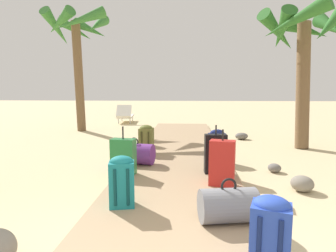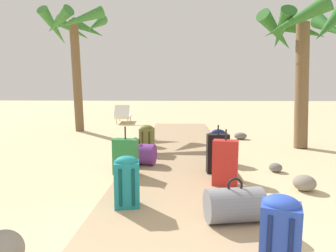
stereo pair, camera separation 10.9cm
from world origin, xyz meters
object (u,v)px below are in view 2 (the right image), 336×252
suitcase_black (218,154)px  lounge_chair (123,115)px  suitcase_red (225,163)px  palm_tree_far_left (76,37)px  duffel_bag_purple (136,154)px  backpack_blue (280,230)px  palm_tree_far_right (301,42)px  backpack_navy (218,143)px  duffel_bag_grey (234,205)px  backpack_teal (127,180)px  backpack_olive (147,138)px  suitcase_green (126,157)px

suitcase_black → lounge_chair: (-3.07, 7.38, -0.07)m
suitcase_red → palm_tree_far_left: palm_tree_far_left is taller
duffel_bag_purple → suitcase_black: (1.40, -0.47, 0.13)m
backpack_blue → palm_tree_far_right: 5.83m
duffel_bag_purple → lounge_chair: 7.10m
backpack_navy → duffel_bag_grey: bearing=-93.7°
backpack_teal → lounge_chair: (-1.87, 8.75, -0.06)m
duffel_bag_purple → suitcase_black: size_ratio=0.97×
duffel_bag_purple → palm_tree_far_left: bearing=121.2°
duffel_bag_grey → palm_tree_far_left: 8.17m
backpack_olive → palm_tree_far_right: bearing=19.3°
backpack_blue → lounge_chair: 10.31m
duffel_bag_grey → palm_tree_far_left: (-4.00, 6.52, 2.86)m
backpack_teal → backpack_blue: 1.71m
backpack_teal → palm_tree_far_right: size_ratio=0.18×
duffel_bag_purple → duffel_bag_grey: (1.36, -2.15, -0.01)m
backpack_navy → palm_tree_far_right: palm_tree_far_right is taller
suitcase_red → backpack_blue: suitcase_red is taller
backpack_navy → palm_tree_far_right: 3.43m
backpack_olive → duffel_bag_grey: backpack_olive is taller
backpack_teal → palm_tree_far_left: bearing=114.6°
backpack_olive → lounge_chair: bearing=106.2°
suitcase_black → palm_tree_far_left: palm_tree_far_left is taller
suitcase_red → suitcase_green: 1.55m
duffel_bag_purple → backpack_olive: (0.10, 0.86, 0.13)m
suitcase_red → backpack_navy: size_ratio=1.38×
duffel_bag_purple → lounge_chair: size_ratio=0.47×
palm_tree_far_left → duffel_bag_grey: bearing=-58.4°
suitcase_black → duffel_bag_purple: bearing=161.4°
palm_tree_far_right → suitcase_green: bearing=-143.7°
duffel_bag_purple → backpack_blue: 3.28m
duffel_bag_purple → suitcase_black: suitcase_black is taller
backpack_olive → suitcase_black: size_ratio=0.77×
duffel_bag_grey → suitcase_black: size_ratio=0.80×
palm_tree_far_left → duffel_bag_purple: bearing=-58.8°
suitcase_red → backpack_olive: bearing=124.9°
backpack_olive → palm_tree_far_left: size_ratio=0.15×
suitcase_green → lounge_chair: suitcase_green is taller
duffel_bag_grey → backpack_olive: bearing=112.7°
backpack_olive → suitcase_red: bearing=-55.1°
backpack_navy → lounge_chair: bearing=116.5°
backpack_olive → palm_tree_far_left: palm_tree_far_left is taller
backpack_olive → suitcase_green: suitcase_green is taller
suitcase_red → suitcase_green: size_ratio=1.04×
backpack_blue → palm_tree_far_right: palm_tree_far_right is taller
suitcase_black → backpack_navy: bearing=82.5°
suitcase_red → lounge_chair: 8.54m
backpack_navy → suitcase_black: suitcase_black is taller
suitcase_black → duffel_bag_grey: bearing=-91.5°
backpack_olive → lounge_chair: 6.30m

